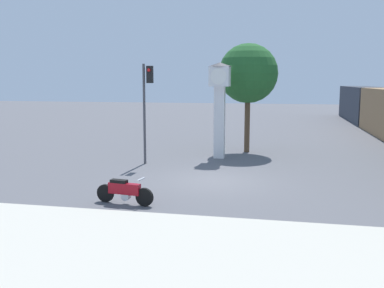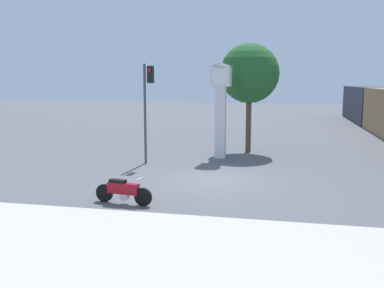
% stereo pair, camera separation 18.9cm
% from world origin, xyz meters
% --- Properties ---
extents(ground_plane, '(120.00, 120.00, 0.00)m').
position_xyz_m(ground_plane, '(0.00, 0.00, 0.00)').
color(ground_plane, '#56565B').
extents(sidewalk_strip, '(36.00, 6.00, 0.10)m').
position_xyz_m(sidewalk_strip, '(0.00, -7.78, 0.05)').
color(sidewalk_strip, '#BCB7A8').
rests_on(sidewalk_strip, ground_plane).
extents(motorcycle, '(2.02, 0.50, 0.89)m').
position_xyz_m(motorcycle, '(-2.32, -3.77, 0.43)').
color(motorcycle, black).
rests_on(motorcycle, ground_plane).
extents(clock_tower, '(1.21, 1.21, 4.89)m').
position_xyz_m(clock_tower, '(-0.48, 5.23, 3.24)').
color(clock_tower, white).
rests_on(clock_tower, ground_plane).
extents(traffic_light, '(0.50, 0.35, 4.77)m').
position_xyz_m(traffic_light, '(-3.65, 2.95, 3.25)').
color(traffic_light, '#47474C').
rests_on(traffic_light, ground_plane).
extents(street_tree, '(3.26, 3.26, 6.01)m').
position_xyz_m(street_tree, '(0.78, 7.40, 4.36)').
color(street_tree, brown).
rests_on(street_tree, ground_plane).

